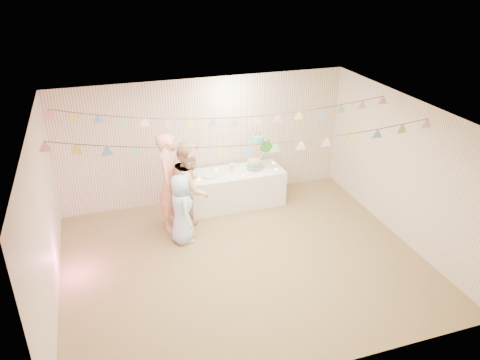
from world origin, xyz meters
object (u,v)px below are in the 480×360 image
object	(u,v)px
cake_stand	(260,150)
person_adult_b	(191,188)
table	(235,188)
person_child	(182,209)
person_adult_a	(171,183)

from	to	relation	value
cake_stand	person_adult_b	bearing A→B (deg)	-153.94
table	person_child	xyz separation A→B (m)	(-1.33, -1.04, 0.29)
cake_stand	person_adult_b	world-z (taller)	person_adult_b
person_adult_a	person_adult_b	xyz separation A→B (m)	(0.32, -0.22, -0.05)
table	cake_stand	size ratio (longest dim) A/B	2.68
person_child	person_adult_a	bearing A→B (deg)	4.44
person_adult_a	person_adult_b	size ratio (longest dim) A/B	1.05
person_adult_b	person_child	distance (m)	0.45
cake_stand	person_child	distance (m)	2.22
cake_stand	person_child	xyz separation A→B (m)	(-1.88, -1.09, -0.46)
person_adult_a	person_adult_b	distance (m)	0.39
person_adult_a	table	bearing A→B (deg)	-41.00
table	person_adult_b	bearing A→B (deg)	-145.39
person_adult_a	person_child	xyz separation A→B (m)	(0.08, -0.51, -0.29)
table	person_adult_b	distance (m)	1.43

